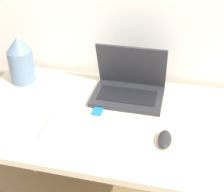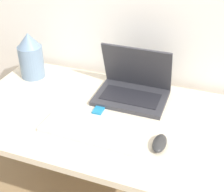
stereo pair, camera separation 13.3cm
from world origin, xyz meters
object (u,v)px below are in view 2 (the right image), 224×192
laptop (133,87)px  keyboard (90,131)px  mp3_player (99,110)px  vase (31,56)px  mouse (160,143)px

laptop → keyboard: bearing=-104.5°
laptop → mp3_player: bearing=-123.0°
keyboard → vase: size_ratio=1.70×
vase → mp3_player: (0.45, -0.18, -0.11)m
laptop → vase: bearing=179.1°
laptop → vase: 0.56m
laptop → vase: laptop is taller
vase → keyboard: bearing=-35.5°
mouse → mp3_player: bearing=155.7°
mp3_player → laptop: bearing=57.0°
laptop → mouse: laptop is taller
laptop → keyboard: (-0.09, -0.33, -0.04)m
keyboard → vase: vase is taller
vase → mp3_player: 0.50m
laptop → mp3_player: size_ratio=5.22×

